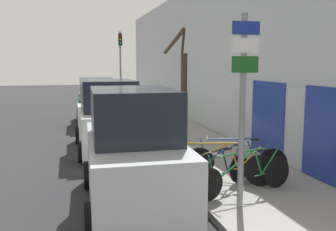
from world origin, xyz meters
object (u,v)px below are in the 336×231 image
at_px(signpost, 243,104).
at_px(pedestrian_near, 176,114).
at_px(parked_car_2, 97,103).
at_px(bicycle_3, 236,160).
at_px(bicycle_2, 216,166).
at_px(bicycle_1, 214,174).
at_px(parked_car_1, 108,119).
at_px(street_tree, 183,100).
at_px(parked_car_0, 133,155).
at_px(bicycle_0, 244,175).
at_px(traffic_light, 120,61).

bearing_deg(signpost, pedestrian_near, 85.25).
distance_m(parked_car_2, pedestrian_near, 6.22).
height_order(signpost, bicycle_3, signpost).
bearing_deg(bicycle_2, bicycle_1, 179.13).
xyz_separation_m(signpost, parked_car_1, (-1.87, 6.06, -1.09)).
xyz_separation_m(bicycle_1, street_tree, (0.10, 2.63, 1.34)).
relative_size(parked_car_0, parked_car_2, 0.94).
bearing_deg(parked_car_2, bicycle_1, -80.05).
relative_size(signpost, bicycle_2, 1.50).
distance_m(bicycle_0, bicycle_1, 0.63).
distance_m(bicycle_2, traffic_light, 13.43).
xyz_separation_m(bicycle_0, parked_car_2, (-2.20, 11.30, 0.45)).
height_order(parked_car_2, street_tree, street_tree).
height_order(signpost, traffic_light, traffic_light).
xyz_separation_m(bicycle_2, parked_car_0, (-2.01, -0.50, 0.51)).
xyz_separation_m(bicycle_1, parked_car_0, (-1.77, -0.02, 0.54)).
relative_size(bicycle_0, parked_car_0, 0.57).
relative_size(parked_car_2, traffic_light, 1.03).
height_order(bicycle_0, street_tree, street_tree).
distance_m(bicycle_3, traffic_light, 13.09).
xyz_separation_m(signpost, bicycle_2, (0.10, 1.45, -1.58)).
distance_m(bicycle_1, bicycle_3, 1.25).
height_order(bicycle_2, bicycle_3, bicycle_2).
relative_size(signpost, parked_car_2, 0.78).
xyz_separation_m(parked_car_0, parked_car_1, (0.04, 5.11, -0.02)).
xyz_separation_m(bicycle_3, parked_car_0, (-2.68, -0.88, 0.52)).
bearing_deg(bicycle_3, bicycle_1, 151.78).
xyz_separation_m(bicycle_0, bicycle_2, (-0.31, 0.81, 0.01)).
bearing_deg(parked_car_0, street_tree, 57.01).
relative_size(street_tree, traffic_light, 0.83).
xyz_separation_m(parked_car_0, parked_car_2, (0.11, 10.99, -0.08)).
relative_size(bicycle_0, bicycle_1, 1.14).
height_order(bicycle_3, pedestrian_near, pedestrian_near).
height_order(bicycle_1, parked_car_2, parked_car_2).
relative_size(bicycle_1, street_tree, 0.58).
height_order(bicycle_1, pedestrian_near, pedestrian_near).
xyz_separation_m(parked_car_0, pedestrian_near, (2.42, 5.21, 0.07)).
height_order(pedestrian_near, street_tree, street_tree).
bearing_deg(bicycle_0, signpost, 134.68).
xyz_separation_m(parked_car_2, traffic_light, (1.55, 2.70, 2.03)).
height_order(signpost, parked_car_2, signpost).
bearing_deg(street_tree, bicycle_3, -65.70).
xyz_separation_m(bicycle_0, traffic_light, (-0.65, 14.00, 2.48)).
distance_m(signpost, pedestrian_near, 6.26).
height_order(parked_car_0, parked_car_2, parked_car_0).
distance_m(bicycle_1, street_tree, 2.96).
bearing_deg(parked_car_2, parked_car_1, -89.36).
relative_size(bicycle_2, traffic_light, 0.54).
bearing_deg(street_tree, parked_car_0, -125.25).
height_order(bicycle_2, pedestrian_near, pedestrian_near).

